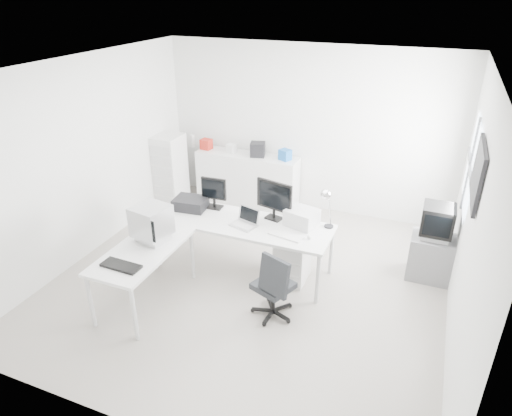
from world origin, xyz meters
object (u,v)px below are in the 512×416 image
at_px(tv_cabinet, 430,257).
at_px(sideboard, 247,179).
at_px(inkjet_printer, 191,203).
at_px(laser_printer, 302,217).
at_px(side_desk, 145,275).
at_px(filing_cabinet, 170,170).
at_px(drawer_pedestal, 293,259).
at_px(crt_monitor, 152,223).
at_px(lcd_monitor_large, 274,200).
at_px(crt_tv, 437,223).
at_px(main_desk, 243,246).
at_px(lcd_monitor_small, 214,193).
at_px(laptop, 243,218).
at_px(office_chair, 273,283).

relative_size(tv_cabinet, sideboard, 0.33).
height_order(inkjet_printer, laser_printer, laser_printer).
height_order(side_desk, filing_cabinet, filing_cabinet).
distance_m(drawer_pedestal, crt_monitor, 1.92).
relative_size(inkjet_printer, filing_cabinet, 0.35).
bearing_deg(lcd_monitor_large, inkjet_printer, -159.51).
bearing_deg(sideboard, tv_cabinet, -21.20).
bearing_deg(crt_tv, laser_printer, -161.16).
xyz_separation_m(main_desk, sideboard, (-0.80, 2.03, 0.08)).
xyz_separation_m(drawer_pedestal, crt_monitor, (-1.55, -0.90, 0.69)).
bearing_deg(lcd_monitor_small, drawer_pedestal, -11.99).
xyz_separation_m(side_desk, laptop, (0.90, 1.00, 0.49)).
bearing_deg(filing_cabinet, crt_tv, -9.53).
bearing_deg(inkjet_printer, side_desk, -95.83).
bearing_deg(laser_printer, drawer_pedestal, -92.44).
relative_size(crt_monitor, crt_tv, 0.97).
relative_size(side_desk, sideboard, 0.76).
bearing_deg(lcd_monitor_large, lcd_monitor_small, -166.64).
bearing_deg(lcd_monitor_large, sideboard, 136.23).
height_order(laser_printer, tv_cabinet, laser_printer).
relative_size(laser_printer, tv_cabinet, 0.63).
distance_m(lcd_monitor_small, office_chair, 1.70).
xyz_separation_m(lcd_monitor_small, crt_monitor, (-0.30, -1.10, 0.01)).
distance_m(tv_cabinet, sideboard, 3.45).
xyz_separation_m(lcd_monitor_small, lcd_monitor_large, (0.90, 0.00, 0.05)).
bearing_deg(filing_cabinet, tv_cabinet, -9.53).
distance_m(laptop, laser_printer, 0.77).
distance_m(office_chair, filing_cabinet, 3.63).
distance_m(inkjet_printer, sideboard, 1.97).
distance_m(lcd_monitor_small, crt_tv, 3.01).
xyz_separation_m(laser_printer, crt_monitor, (-1.60, -1.07, 0.13)).
bearing_deg(filing_cabinet, laser_printer, -24.98).
relative_size(office_chair, filing_cabinet, 0.73).
bearing_deg(laptop, crt_tv, 37.26).
distance_m(drawer_pedestal, sideboard, 2.49).
relative_size(main_desk, inkjet_printer, 5.39).
bearing_deg(inkjet_printer, sideboard, 82.75).
relative_size(laptop, office_chair, 0.39).
height_order(laptop, laser_printer, laptop).
bearing_deg(side_desk, laptop, 48.01).
bearing_deg(filing_cabinet, inkjet_printer, -49.35).
xyz_separation_m(inkjet_printer, laser_printer, (1.60, 0.12, 0.03)).
relative_size(inkjet_printer, laser_printer, 1.15).
bearing_deg(inkjet_printer, filing_cabinet, 124.82).
xyz_separation_m(side_desk, tv_cabinet, (3.26, 1.89, -0.07)).
height_order(lcd_monitor_small, lcd_monitor_large, lcd_monitor_large).
bearing_deg(side_desk, sideboard, 89.12).
distance_m(lcd_monitor_large, laser_printer, 0.43).
distance_m(laptop, filing_cabinet, 2.71).
distance_m(inkjet_printer, lcd_monitor_small, 0.37).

